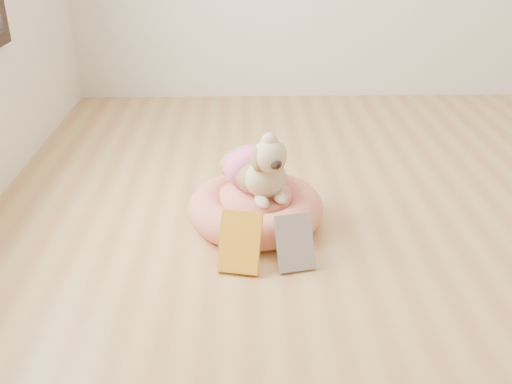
{
  "coord_description": "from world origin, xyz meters",
  "views": [
    {
      "loc": [
        -0.86,
        -1.7,
        1.2
      ],
      "look_at": [
        -0.81,
        0.36,
        0.17
      ],
      "focal_mm": 40.0,
      "sensor_mm": 36.0,
      "label": 1
    }
  ],
  "objects_px": {
    "pet_bed": "(256,208)",
    "book_yellow": "(240,242)",
    "dog": "(258,158)",
    "book_white": "(295,242)"
  },
  "relations": [
    {
      "from": "pet_bed",
      "to": "book_white",
      "type": "distance_m",
      "value": 0.35
    },
    {
      "from": "dog",
      "to": "book_white",
      "type": "height_order",
      "value": "dog"
    },
    {
      "from": "book_yellow",
      "to": "book_white",
      "type": "xyz_separation_m",
      "value": [
        0.2,
        0.01,
        -0.01
      ]
    },
    {
      "from": "dog",
      "to": "book_white",
      "type": "distance_m",
      "value": 0.41
    },
    {
      "from": "book_yellow",
      "to": "book_white",
      "type": "relative_size",
      "value": 1.08
    },
    {
      "from": "pet_bed",
      "to": "book_yellow",
      "type": "relative_size",
      "value": 2.47
    },
    {
      "from": "pet_bed",
      "to": "book_yellow",
      "type": "xyz_separation_m",
      "value": [
        -0.07,
        -0.33,
        0.04
      ]
    },
    {
      "from": "dog",
      "to": "pet_bed",
      "type": "bearing_deg",
      "value": -141.49
    },
    {
      "from": "pet_bed",
      "to": "dog",
      "type": "distance_m",
      "value": 0.23
    },
    {
      "from": "pet_bed",
      "to": "book_white",
      "type": "height_order",
      "value": "book_white"
    }
  ]
}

